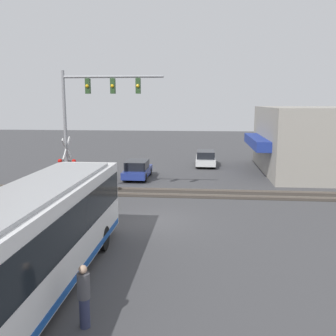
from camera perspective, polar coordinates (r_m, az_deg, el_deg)
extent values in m
plane|color=#424244|center=(19.24, -1.88, -8.09)|extent=(120.00, 120.00, 0.00)
cube|color=gray|center=(34.36, 22.16, 3.95)|extent=(12.39, 9.47, 5.56)
cube|color=navy|center=(33.24, 13.36, 3.93)|extent=(8.67, 1.20, 0.80)
cube|color=white|center=(12.26, -20.10, -10.29)|extent=(12.13, 2.55, 2.86)
cube|color=black|center=(12.12, -20.22, -8.39)|extent=(11.89, 2.59, 1.20)
cube|color=#194CA5|center=(12.74, -19.75, -15.62)|extent=(11.89, 2.58, 0.24)
cube|color=#A5A8AA|center=(11.84, -20.53, -3.50)|extent=(10.31, 2.17, 0.12)
cylinder|color=black|center=(16.07, -13.84, -10.22)|extent=(1.00, 2.57, 1.00)
cylinder|color=gray|center=(24.19, -15.34, 4.83)|extent=(0.20, 0.20, 7.87)
cylinder|color=gray|center=(23.24, -8.44, 13.61)|extent=(0.16, 6.15, 0.16)
cube|color=#284723|center=(23.62, -12.11, 12.10)|extent=(0.30, 0.27, 0.90)
sphere|color=yellow|center=(23.46, -12.23, 12.11)|extent=(0.20, 0.20, 0.20)
cube|color=#284723|center=(23.21, -8.40, 12.25)|extent=(0.30, 0.27, 0.90)
sphere|color=yellow|center=(23.05, -8.50, 12.27)|extent=(0.20, 0.20, 0.20)
cube|color=#284723|center=(22.90, -4.57, 12.36)|extent=(0.30, 0.27, 0.90)
sphere|color=yellow|center=(22.74, -4.64, 12.37)|extent=(0.20, 0.20, 0.20)
cylinder|color=gray|center=(24.52, -15.06, -0.13)|extent=(0.14, 0.14, 3.60)
cube|color=white|center=(24.33, -15.20, 2.88)|extent=(1.41, 0.06, 1.41)
cube|color=white|center=(24.33, -15.20, 2.88)|extent=(1.41, 0.06, 1.41)
cylinder|color=#38383A|center=(24.44, -15.11, 1.02)|extent=(0.08, 0.90, 0.08)
sphere|color=red|center=(24.24, -14.15, 0.99)|extent=(0.28, 0.28, 0.28)
sphere|color=red|center=(24.55, -16.14, 1.01)|extent=(0.28, 0.28, 0.28)
cube|color=#332D28|center=(24.98, -0.14, -3.79)|extent=(2.60, 60.00, 0.03)
cube|color=#6B6056|center=(24.27, -0.31, -4.05)|extent=(0.07, 60.00, 0.15)
cube|color=#6B6056|center=(25.66, 0.01, -3.28)|extent=(0.07, 60.00, 0.15)
cube|color=navy|center=(29.74, -4.65, -0.57)|extent=(4.29, 1.80, 0.54)
cube|color=black|center=(29.43, -4.74, 0.49)|extent=(2.36, 1.62, 0.65)
cylinder|color=black|center=(31.07, -4.22, -0.49)|extent=(0.64, 1.82, 0.64)
cylinder|color=black|center=(28.50, -5.11, -1.46)|extent=(0.64, 1.82, 0.64)
cube|color=silver|center=(35.65, 5.75, 1.19)|extent=(4.52, 1.80, 0.54)
cube|color=black|center=(35.34, 5.76, 2.08)|extent=(2.49, 1.62, 0.65)
cylinder|color=black|center=(37.07, 5.73, 1.20)|extent=(0.64, 1.82, 0.64)
cylinder|color=black|center=(34.30, 5.75, 0.49)|extent=(0.64, 1.82, 0.64)
cylinder|color=black|center=(24.92, -9.82, -2.96)|extent=(0.28, 0.28, 0.89)
cylinder|color=#195933|center=(24.75, -9.88, -1.12)|extent=(0.34, 0.34, 0.74)
sphere|color=tan|center=(24.66, -9.91, 0.00)|extent=(0.24, 0.24, 0.24)
cylinder|color=#2D3351|center=(10.97, -12.58, -20.71)|extent=(0.28, 0.28, 0.84)
cylinder|color=#4C4C51|center=(10.60, -12.74, -17.11)|extent=(0.34, 0.34, 0.70)
sphere|color=tan|center=(10.40, -12.85, -14.82)|extent=(0.23, 0.23, 0.23)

